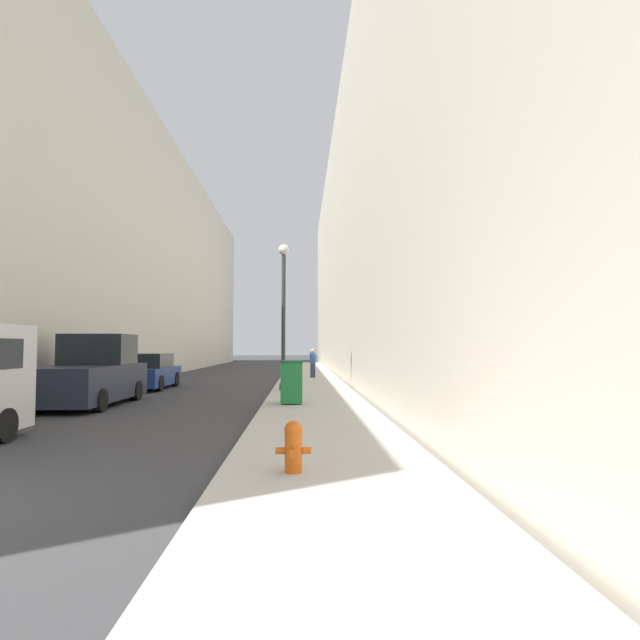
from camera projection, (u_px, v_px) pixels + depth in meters
sidewalk_right at (310, 384)px, 22.93m from camera, size 3.10×60.00×0.12m
building_left_glass at (70, 253)px, 30.75m from camera, size 12.00×60.00×15.15m
building_right_stone at (428, 247)px, 31.65m from camera, size 12.00×60.00×16.18m
fire_hydrant at (293, 445)px, 6.57m from camera, size 0.47×0.36×0.67m
trash_bin at (292, 382)px, 14.45m from camera, size 0.64×0.62×1.25m
lamppost at (284, 305)px, 19.14m from camera, size 0.41×0.41×5.61m
pickup_truck at (89, 376)px, 15.20m from camera, size 2.25×4.85×2.17m
parked_sedan_near at (149, 372)px, 21.10m from camera, size 1.80×4.21×1.49m
pedestrian_on_sidewalk at (313, 363)px, 26.85m from camera, size 0.31×0.20×1.55m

